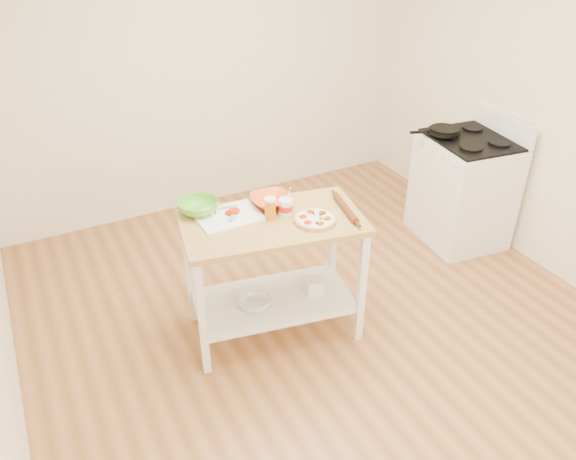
{
  "coord_description": "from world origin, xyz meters",
  "views": [
    {
      "loc": [
        -1.64,
        -2.54,
        2.71
      ],
      "look_at": [
        -0.23,
        0.18,
        0.82
      ],
      "focal_mm": 35.0,
      "sensor_mm": 36.0,
      "label": 1
    }
  ],
  "objects_px": {
    "knife": "(211,210)",
    "beer_pint": "(270,209)",
    "cutting_board": "(228,216)",
    "shelf_bin": "(314,286)",
    "yogurt_tub": "(286,207)",
    "skillet": "(443,131)",
    "green_bowl": "(198,207)",
    "shelf_glass_bowl": "(255,302)",
    "rolling_pin": "(345,208)",
    "prep_island": "(273,253)",
    "pizza": "(315,219)",
    "spatula": "(234,216)",
    "gas_stove": "(463,189)",
    "orange_bowl": "(271,201)"
  },
  "relations": [
    {
      "from": "cutting_board",
      "to": "shelf_bin",
      "type": "relative_size",
      "value": 3.59
    },
    {
      "from": "prep_island",
      "to": "skillet",
      "type": "relative_size",
      "value": 3.05
    },
    {
      "from": "knife",
      "to": "green_bowl",
      "type": "distance_m",
      "value": 0.09
    },
    {
      "from": "beer_pint",
      "to": "yogurt_tub",
      "type": "xyz_separation_m",
      "value": [
        0.11,
        0.0,
        -0.02
      ]
    },
    {
      "from": "skillet",
      "to": "green_bowl",
      "type": "relative_size",
      "value": 1.56
    },
    {
      "from": "prep_island",
      "to": "shelf_bin",
      "type": "bearing_deg",
      "value": -11.68
    },
    {
      "from": "beer_pint",
      "to": "shelf_glass_bowl",
      "type": "relative_size",
      "value": 0.64
    },
    {
      "from": "green_bowl",
      "to": "shelf_glass_bowl",
      "type": "distance_m",
      "value": 0.76
    },
    {
      "from": "cutting_board",
      "to": "shelf_glass_bowl",
      "type": "height_order",
      "value": "cutting_board"
    },
    {
      "from": "cutting_board",
      "to": "gas_stove",
      "type": "bearing_deg",
      "value": 3.52
    },
    {
      "from": "spatula",
      "to": "yogurt_tub",
      "type": "height_order",
      "value": "yogurt_tub"
    },
    {
      "from": "pizza",
      "to": "yogurt_tub",
      "type": "bearing_deg",
      "value": 128.28
    },
    {
      "from": "rolling_pin",
      "to": "shelf_bin",
      "type": "relative_size",
      "value": 3.26
    },
    {
      "from": "skillet",
      "to": "shelf_bin",
      "type": "distance_m",
      "value": 1.79
    },
    {
      "from": "shelf_bin",
      "to": "beer_pint",
      "type": "bearing_deg",
      "value": 164.97
    },
    {
      "from": "shelf_glass_bowl",
      "to": "shelf_bin",
      "type": "relative_size",
      "value": 2.04
    },
    {
      "from": "rolling_pin",
      "to": "shelf_bin",
      "type": "height_order",
      "value": "rolling_pin"
    },
    {
      "from": "cutting_board",
      "to": "yogurt_tub",
      "type": "distance_m",
      "value": 0.37
    },
    {
      "from": "green_bowl",
      "to": "rolling_pin",
      "type": "height_order",
      "value": "green_bowl"
    },
    {
      "from": "knife",
      "to": "beer_pint",
      "type": "height_order",
      "value": "beer_pint"
    },
    {
      "from": "shelf_glass_bowl",
      "to": "skillet",
      "type": "bearing_deg",
      "value": 15.33
    },
    {
      "from": "cutting_board",
      "to": "knife",
      "type": "distance_m",
      "value": 0.12
    },
    {
      "from": "gas_stove",
      "to": "pizza",
      "type": "xyz_separation_m",
      "value": [
        -1.77,
        -0.5,
        0.44
      ]
    },
    {
      "from": "pizza",
      "to": "orange_bowl",
      "type": "relative_size",
      "value": 1.03
    },
    {
      "from": "prep_island",
      "to": "shelf_bin",
      "type": "xyz_separation_m",
      "value": [
        0.29,
        -0.06,
        -0.33
      ]
    },
    {
      "from": "spatula",
      "to": "shelf_glass_bowl",
      "type": "relative_size",
      "value": 0.56
    },
    {
      "from": "cutting_board",
      "to": "skillet",
      "type": "bearing_deg",
      "value": 8.52
    },
    {
      "from": "beer_pint",
      "to": "yogurt_tub",
      "type": "bearing_deg",
      "value": 0.2
    },
    {
      "from": "gas_stove",
      "to": "yogurt_tub",
      "type": "distance_m",
      "value": 1.99
    },
    {
      "from": "skillet",
      "to": "shelf_bin",
      "type": "relative_size",
      "value": 3.61
    },
    {
      "from": "prep_island",
      "to": "shelf_bin",
      "type": "relative_size",
      "value": 10.99
    },
    {
      "from": "pizza",
      "to": "shelf_glass_bowl",
      "type": "height_order",
      "value": "pizza"
    },
    {
      "from": "orange_bowl",
      "to": "cutting_board",
      "type": "bearing_deg",
      "value": -176.96
    },
    {
      "from": "yogurt_tub",
      "to": "shelf_glass_bowl",
      "type": "bearing_deg",
      "value": -172.99
    },
    {
      "from": "orange_bowl",
      "to": "shelf_glass_bowl",
      "type": "relative_size",
      "value": 1.13
    },
    {
      "from": "skillet",
      "to": "green_bowl",
      "type": "distance_m",
      "value": 2.23
    },
    {
      "from": "shelf_bin",
      "to": "spatula",
      "type": "bearing_deg",
      "value": 158.45
    },
    {
      "from": "spatula",
      "to": "orange_bowl",
      "type": "xyz_separation_m",
      "value": [
        0.28,
        0.05,
        0.02
      ]
    },
    {
      "from": "spatula",
      "to": "beer_pint",
      "type": "relative_size",
      "value": 0.88
    },
    {
      "from": "shelf_glass_bowl",
      "to": "shelf_bin",
      "type": "distance_m",
      "value": 0.44
    },
    {
      "from": "pizza",
      "to": "prep_island",
      "type": "bearing_deg",
      "value": 148.76
    },
    {
      "from": "prep_island",
      "to": "cutting_board",
      "type": "height_order",
      "value": "cutting_board"
    },
    {
      "from": "pizza",
      "to": "gas_stove",
      "type": "bearing_deg",
      "value": 15.87
    },
    {
      "from": "pizza",
      "to": "orange_bowl",
      "type": "bearing_deg",
      "value": 115.45
    },
    {
      "from": "pizza",
      "to": "skillet",
      "type": "bearing_deg",
      "value": 22.72
    },
    {
      "from": "prep_island",
      "to": "shelf_bin",
      "type": "height_order",
      "value": "prep_island"
    },
    {
      "from": "pizza",
      "to": "green_bowl",
      "type": "distance_m",
      "value": 0.76
    },
    {
      "from": "cutting_board",
      "to": "green_bowl",
      "type": "height_order",
      "value": "green_bowl"
    },
    {
      "from": "beer_pint",
      "to": "shelf_bin",
      "type": "xyz_separation_m",
      "value": [
        0.29,
        -0.08,
        -0.66
      ]
    },
    {
      "from": "green_bowl",
      "to": "beer_pint",
      "type": "height_order",
      "value": "beer_pint"
    }
  ]
}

